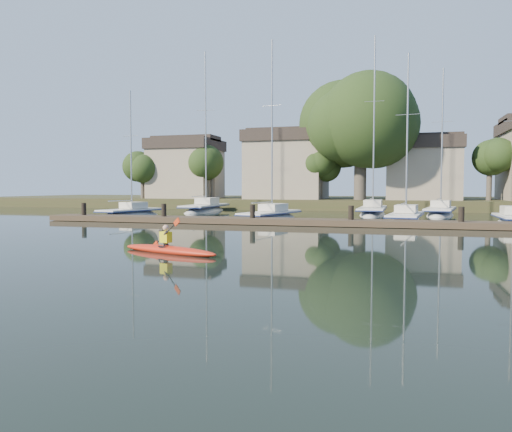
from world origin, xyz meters
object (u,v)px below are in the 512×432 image
(sailboat_2, at_px, (271,222))
(kayak, at_px, (168,248))
(sailboat_3, at_px, (405,225))
(sailboat_6, at_px, (372,217))
(sailboat_0, at_px, (130,218))
(dock, at_px, (300,222))
(sailboat_7, at_px, (440,218))
(sailboat_5, at_px, (205,214))

(sailboat_2, bearing_deg, kayak, -75.54)
(sailboat_3, bearing_deg, sailboat_6, 112.43)
(sailboat_0, distance_m, sailboat_2, 11.56)
(sailboat_2, relative_size, sailboat_3, 1.13)
(kayak, relative_size, dock, 0.12)
(sailboat_6, bearing_deg, sailboat_3, -73.35)
(sailboat_2, height_order, sailboat_7, sailboat_2)
(dock, relative_size, sailboat_7, 2.62)
(sailboat_5, relative_size, sailboat_6, 1.00)
(sailboat_6, bearing_deg, sailboat_5, 178.37)
(sailboat_6, relative_size, sailboat_7, 1.23)
(sailboat_3, height_order, sailboat_7, sailboat_7)
(sailboat_5, bearing_deg, sailboat_7, -3.53)
(kayak, bearing_deg, sailboat_7, 86.53)
(kayak, xyz_separation_m, sailboat_5, (-9.47, 27.25, -0.37))
(kayak, distance_m, dock, 13.90)
(sailboat_0, xyz_separation_m, sailboat_7, (23.42, 7.61, -0.01))
(sailboat_2, xyz_separation_m, sailboat_7, (11.89, 8.44, -0.02))
(sailboat_5, distance_m, sailboat_6, 15.13)
(dock, bearing_deg, sailboat_6, 74.28)
(dock, height_order, sailboat_6, sailboat_6)
(sailboat_7, bearing_deg, sailboat_2, -135.61)
(sailboat_0, bearing_deg, sailboat_7, 29.76)
(dock, distance_m, sailboat_2, 5.37)
(kayak, xyz_separation_m, dock, (2.03, 13.76, 0.04))
(sailboat_5, height_order, sailboat_6, sailboat_6)
(kayak, distance_m, sailboat_7, 28.80)
(sailboat_3, height_order, sailboat_6, sailboat_6)
(sailboat_0, bearing_deg, dock, -8.24)
(sailboat_0, height_order, sailboat_6, sailboat_6)
(sailboat_5, bearing_deg, kayak, -72.67)
(kayak, bearing_deg, dock, 100.46)
(dock, bearing_deg, sailboat_2, 123.78)
(sailboat_7, bearing_deg, sailboat_6, -170.92)
(sailboat_0, bearing_deg, sailboat_2, 7.64)
(sailboat_3, distance_m, sailboat_5, 19.93)
(sailboat_3, distance_m, sailboat_7, 9.15)
(sailboat_3, bearing_deg, dock, -139.21)
(sailboat_0, bearing_deg, sailboat_6, 34.51)
(kayak, xyz_separation_m, sailboat_6, (5.65, 26.64, -0.35))
(sailboat_2, bearing_deg, sailboat_5, 144.78)
(sailboat_3, bearing_deg, sailboat_2, -175.27)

